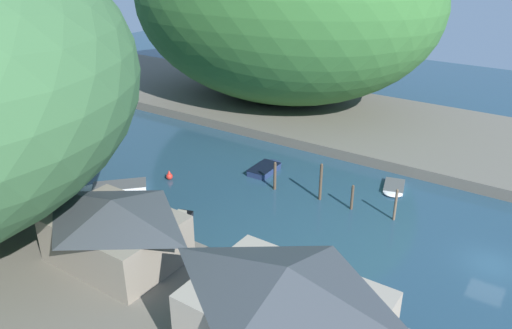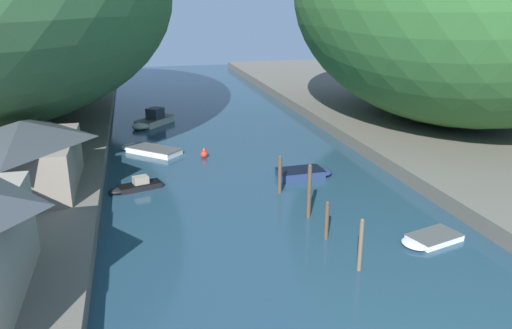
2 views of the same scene
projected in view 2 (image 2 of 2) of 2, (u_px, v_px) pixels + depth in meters
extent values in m
plane|color=#234256|center=(233.00, 153.00, 45.29)|extent=(130.00, 130.00, 0.00)
cube|color=#666056|center=(448.00, 133.00, 50.17)|extent=(22.00, 120.00, 1.12)
cube|color=gray|center=(26.00, 165.00, 33.36)|extent=(6.33, 8.75, 3.32)
pyramid|color=#3D4247|center=(21.00, 131.00, 32.63)|extent=(6.84, 9.45, 1.34)
cube|color=silver|center=(155.00, 121.00, 55.75)|extent=(4.56, 4.87, 0.70)
ellipsoid|color=silver|center=(142.00, 126.00, 53.78)|extent=(2.99, 3.03, 0.70)
cube|color=#504E4A|center=(155.00, 118.00, 55.63)|extent=(4.65, 4.97, 0.03)
cube|color=#333842|center=(155.00, 113.00, 55.59)|extent=(2.15, 2.17, 1.12)
cube|color=white|center=(434.00, 238.00, 28.83)|extent=(3.32, 2.51, 0.35)
ellipsoid|color=white|center=(416.00, 243.00, 28.15)|extent=(1.87, 2.04, 0.35)
cube|color=#525252|center=(435.00, 235.00, 28.77)|extent=(3.38, 2.56, 0.03)
cube|color=white|center=(154.00, 151.00, 45.23)|extent=(5.00, 4.88, 0.50)
ellipsoid|color=white|center=(134.00, 147.00, 46.36)|extent=(3.16, 3.15, 0.50)
cube|color=#525252|center=(154.00, 148.00, 45.15)|extent=(5.10, 4.98, 0.03)
cube|color=navy|center=(300.00, 173.00, 39.12)|extent=(3.56, 2.14, 0.62)
ellipsoid|color=navy|center=(321.00, 171.00, 39.58)|extent=(1.82, 1.97, 0.62)
cube|color=black|center=(300.00, 170.00, 39.02)|extent=(3.63, 2.19, 0.03)
cube|color=black|center=(140.00, 187.00, 36.64)|extent=(3.25, 1.96, 0.42)
ellipsoid|color=black|center=(119.00, 190.00, 35.89)|extent=(1.77, 1.46, 0.42)
cube|color=black|center=(140.00, 184.00, 36.57)|extent=(3.31, 2.00, 0.03)
cube|color=#9E937F|center=(141.00, 180.00, 36.53)|extent=(1.25, 1.06, 0.57)
cylinder|color=brown|center=(360.00, 246.00, 25.29)|extent=(0.23, 0.23, 2.75)
sphere|color=brown|center=(362.00, 221.00, 24.84)|extent=(0.20, 0.20, 0.20)
cylinder|color=#4C3D2D|center=(327.00, 222.00, 28.74)|extent=(0.25, 0.25, 2.21)
sphere|color=#4C3D2D|center=(327.00, 203.00, 28.38)|extent=(0.22, 0.22, 0.22)
cylinder|color=#4C3D2D|center=(309.00, 192.00, 31.44)|extent=(0.27, 0.27, 3.42)
sphere|color=#4C3D2D|center=(310.00, 166.00, 30.88)|extent=(0.24, 0.24, 0.24)
cylinder|color=#4C3D2D|center=(280.00, 176.00, 35.57)|extent=(0.28, 0.28, 2.65)
sphere|color=#4C3D2D|center=(280.00, 157.00, 35.14)|extent=(0.25, 0.25, 0.25)
sphere|color=red|center=(204.00, 154.00, 43.93)|extent=(0.65, 0.65, 0.65)
cone|color=red|center=(204.00, 149.00, 43.78)|extent=(0.32, 0.32, 0.32)
cylinder|color=#282D3D|center=(65.00, 189.00, 32.51)|extent=(0.13, 0.13, 0.85)
cylinder|color=#282D3D|center=(67.00, 188.00, 32.68)|extent=(0.13, 0.13, 0.85)
cube|color=navy|center=(65.00, 178.00, 32.36)|extent=(0.34, 0.43, 0.62)
sphere|color=#9E7051|center=(64.00, 172.00, 32.23)|extent=(0.22, 0.22, 0.22)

